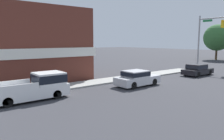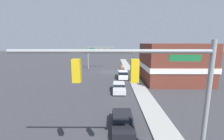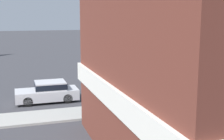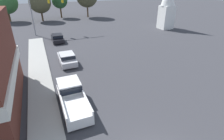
{
  "view_description": "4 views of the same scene",
  "coord_description": "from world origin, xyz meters",
  "views": [
    {
      "loc": [
        12.06,
        2.43,
        4.17
      ],
      "look_at": [
        -0.84,
        12.65,
        1.96
      ],
      "focal_mm": 35.0,
      "sensor_mm": 36.0,
      "label": 1
    },
    {
      "loc": [
        -1.22,
        39.45,
        7.68
      ],
      "look_at": [
        -1.04,
        13.43,
        2.91
      ],
      "focal_mm": 24.0,
      "sensor_mm": 36.0,
      "label": 2
    },
    {
      "loc": [
        -24.04,
        18.8,
        6.13
      ],
      "look_at": [
        -0.63,
        11.39,
        1.74
      ],
      "focal_mm": 50.0,
      "sensor_mm": 36.0,
      "label": 3
    },
    {
      "loc": [
        -4.94,
        -4.81,
        9.46
      ],
      "look_at": [
        0.81,
        8.75,
        2.09
      ],
      "focal_mm": 28.0,
      "sensor_mm": 36.0,
      "label": 4
    }
  ],
  "objects": [
    {
      "name": "corner_brick_building",
      "position": [
        -13.09,
        9.83,
        3.68
      ],
      "size": [
        11.67,
        11.3,
        7.51
      ],
      "color": "brown",
      "rests_on": "ground"
    },
    {
      "name": "car_lead",
      "position": [
        -2.17,
        16.64,
        0.76
      ],
      "size": [
        1.9,
        4.35,
        1.45
      ],
      "color": "black",
      "rests_on": "ground"
    },
    {
      "name": "car_second_ahead",
      "position": [
        -2.08,
        26.85,
        0.71
      ],
      "size": [
        1.87,
        4.29,
        1.36
      ],
      "color": "black",
      "rests_on": "ground"
    },
    {
      "name": "pickup_truck_parked",
      "position": [
        -3.32,
        7.71,
        0.91
      ],
      "size": [
        1.95,
        5.32,
        1.86
      ],
      "color": "black",
      "rests_on": "ground"
    },
    {
      "name": "backdrop_tree_left_far",
      "position": [
        -11.51,
        50.62,
        4.86
      ],
      "size": [
        5.78,
        5.78,
        7.75
      ],
      "color": "#4C3823",
      "rests_on": "ground"
    },
    {
      "name": "far_signal_assembly",
      "position": [
        -2.82,
        32.88,
        5.74
      ],
      "size": [
        9.1,
        0.49,
        7.81
      ],
      "color": "gray",
      "rests_on": "ground"
    }
  ]
}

